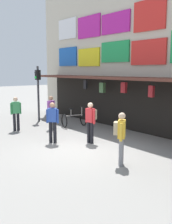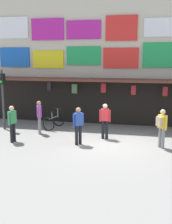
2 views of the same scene
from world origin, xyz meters
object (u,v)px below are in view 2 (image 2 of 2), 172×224
Objects in this scene: bicycle_parked at (54,121)px; pedestrian_in_black at (78,124)px; pedestrian_in_red at (12,122)px; pedestrian_in_white at (162,126)px; pedestrian_in_green at (105,118)px; traffic_light_near at (2,90)px; pedestrian_in_blue at (39,115)px.

pedestrian_in_black is at bearing -51.78° from bicycle_parked.
pedestrian_in_white is (6.57, 0.54, 0.04)m from pedestrian_in_red.
pedestrian_in_red is at bearing -110.07° from bicycle_parked.
pedestrian_in_white is 1.00× the size of pedestrian_in_green.
traffic_light_near is 2.56m from pedestrian_in_blue.
bicycle_parked is at bearing 69.93° from pedestrian_in_red.
pedestrian_in_white is at bearing 4.73° from pedestrian_in_black.
pedestrian_in_white is 2.71m from pedestrian_in_green.
pedestrian_in_black and pedestrian_in_white have the same top height.
pedestrian_in_white is (8.12, -1.55, -1.16)m from traffic_light_near.
bicycle_parked is (2.56, 0.70, -1.75)m from traffic_light_near.
pedestrian_in_white is at bearing -19.53° from pedestrian_in_green.
pedestrian_in_white and pedestrian_in_green have the same top height.
bicycle_parked is at bearing 73.50° from pedestrian_in_blue.
bicycle_parked is 0.76× the size of pedestrian_in_green.
bicycle_parked is at bearing 128.22° from pedestrian_in_black.
bicycle_parked is 0.76× the size of pedestrian_in_black.
traffic_light_near is 5.72m from pedestrian_in_green.
pedestrian_in_red is (-3.02, -0.24, 0.00)m from pedestrian_in_black.
pedestrian_in_black is 3.03m from pedestrian_in_red.
traffic_light_near is 1.90× the size of pedestrian_in_blue.
pedestrian_in_blue is at bearing 67.38° from pedestrian_in_red.
pedestrian_in_blue is 1.00× the size of pedestrian_in_white.
pedestrian_in_white is at bearing -10.19° from pedestrian_in_blue.
pedestrian_in_blue is 3.36m from pedestrian_in_green.
pedestrian_in_black is 3.57m from pedestrian_in_white.
pedestrian_in_white is at bearing -22.01° from bicycle_parked.
pedestrian_in_green is (3.00, -1.34, 0.59)m from bicycle_parked.
pedestrian_in_black is 2.72m from pedestrian_in_blue.
pedestrian_in_black is (2.00, -2.54, 0.55)m from bicycle_parked.
pedestrian_in_white reaches higher than bicycle_parked.
pedestrian_in_green is (-2.55, 0.91, 0.00)m from pedestrian_in_white.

